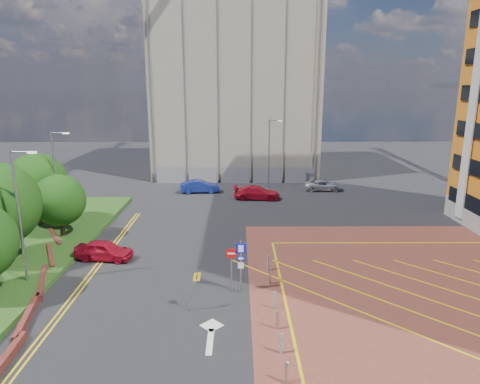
{
  "coord_description": "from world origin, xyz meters",
  "views": [
    {
      "loc": [
        0.34,
        -21.99,
        11.82
      ],
      "look_at": [
        0.46,
        3.46,
        5.47
      ],
      "focal_mm": 32.0,
      "sensor_mm": 36.0,
      "label": 1
    }
  ],
  "objects_px": {
    "lamp_left_far": "(56,176)",
    "lamp_back": "(270,151)",
    "car_blue_back": "(200,186)",
    "lamp_left_near": "(20,212)",
    "tree_d": "(37,183)",
    "warning_sign": "(194,287)",
    "sign_cluster": "(237,261)",
    "car_red_left": "(104,250)",
    "car_red_back": "(257,193)",
    "tree_c": "(59,200)",
    "car_silver_back": "(323,185)"
  },
  "relations": [
    {
      "from": "lamp_left_far",
      "to": "car_silver_back",
      "type": "height_order",
      "value": "lamp_left_far"
    },
    {
      "from": "lamp_back",
      "to": "car_blue_back",
      "type": "relative_size",
      "value": 1.82
    },
    {
      "from": "car_blue_back",
      "to": "lamp_left_near",
      "type": "bearing_deg",
      "value": 153.98
    },
    {
      "from": "lamp_left_far",
      "to": "car_red_back",
      "type": "bearing_deg",
      "value": 31.38
    },
    {
      "from": "warning_sign",
      "to": "car_red_left",
      "type": "bearing_deg",
      "value": 134.74
    },
    {
      "from": "tree_d",
      "to": "car_red_back",
      "type": "distance_m",
      "value": 21.22
    },
    {
      "from": "tree_c",
      "to": "tree_d",
      "type": "distance_m",
      "value": 4.3
    },
    {
      "from": "tree_d",
      "to": "warning_sign",
      "type": "height_order",
      "value": "tree_d"
    },
    {
      "from": "tree_c",
      "to": "tree_d",
      "type": "height_order",
      "value": "tree_d"
    },
    {
      "from": "tree_d",
      "to": "warning_sign",
      "type": "distance_m",
      "value": 20.42
    },
    {
      "from": "lamp_back",
      "to": "car_blue_back",
      "type": "height_order",
      "value": "lamp_back"
    },
    {
      "from": "warning_sign",
      "to": "car_blue_back",
      "type": "xyz_separation_m",
      "value": [
        -2.01,
        26.27,
        -0.7
      ]
    },
    {
      "from": "warning_sign",
      "to": "lamp_left_far",
      "type": "bearing_deg",
      "value": 133.39
    },
    {
      "from": "tree_d",
      "to": "lamp_left_far",
      "type": "xyz_separation_m",
      "value": [
        2.08,
        -1.0,
        0.79
      ]
    },
    {
      "from": "car_red_back",
      "to": "car_blue_back",
      "type": "bearing_deg",
      "value": 70.5
    },
    {
      "from": "tree_c",
      "to": "sign_cluster",
      "type": "distance_m",
      "value": 16.53
    },
    {
      "from": "car_red_left",
      "to": "tree_c",
      "type": "bearing_deg",
      "value": 55.94
    },
    {
      "from": "car_blue_back",
      "to": "tree_d",
      "type": "bearing_deg",
      "value": 128.1
    },
    {
      "from": "car_red_left",
      "to": "lamp_left_far",
      "type": "bearing_deg",
      "value": 49.84
    },
    {
      "from": "sign_cluster",
      "to": "car_red_back",
      "type": "bearing_deg",
      "value": 84.49
    },
    {
      "from": "lamp_left_near",
      "to": "sign_cluster",
      "type": "distance_m",
      "value": 13.04
    },
    {
      "from": "lamp_left_near",
      "to": "tree_d",
      "type": "bearing_deg",
      "value": 110.35
    },
    {
      "from": "lamp_left_far",
      "to": "lamp_left_near",
      "type": "bearing_deg",
      "value": -78.69
    },
    {
      "from": "lamp_left_near",
      "to": "car_red_back",
      "type": "relative_size",
      "value": 1.64
    },
    {
      "from": "tree_c",
      "to": "sign_cluster",
      "type": "height_order",
      "value": "tree_c"
    },
    {
      "from": "lamp_back",
      "to": "car_silver_back",
      "type": "relative_size",
      "value": 1.85
    },
    {
      "from": "warning_sign",
      "to": "car_blue_back",
      "type": "relative_size",
      "value": 0.51
    },
    {
      "from": "lamp_left_far",
      "to": "lamp_back",
      "type": "distance_m",
      "value": 24.46
    },
    {
      "from": "lamp_back",
      "to": "sign_cluster",
      "type": "relative_size",
      "value": 2.5
    },
    {
      "from": "lamp_back",
      "to": "car_silver_back",
      "type": "height_order",
      "value": "lamp_back"
    },
    {
      "from": "lamp_left_near",
      "to": "car_red_left",
      "type": "relative_size",
      "value": 2.0
    },
    {
      "from": "lamp_left_far",
      "to": "car_blue_back",
      "type": "bearing_deg",
      "value": 51.51
    },
    {
      "from": "car_red_back",
      "to": "car_silver_back",
      "type": "height_order",
      "value": "car_red_back"
    },
    {
      "from": "warning_sign",
      "to": "car_red_back",
      "type": "bearing_deg",
      "value": 79.51
    },
    {
      "from": "lamp_back",
      "to": "car_red_back",
      "type": "distance_m",
      "value": 7.05
    },
    {
      "from": "lamp_back",
      "to": "car_silver_back",
      "type": "bearing_deg",
      "value": -17.17
    },
    {
      "from": "tree_d",
      "to": "car_blue_back",
      "type": "distance_m",
      "value": 17.7
    },
    {
      "from": "lamp_left_near",
      "to": "tree_c",
      "type": "bearing_deg",
      "value": 97.69
    },
    {
      "from": "tree_c",
      "to": "car_blue_back",
      "type": "height_order",
      "value": "tree_c"
    },
    {
      "from": "warning_sign",
      "to": "car_silver_back",
      "type": "relative_size",
      "value": 0.52
    },
    {
      "from": "car_blue_back",
      "to": "car_silver_back",
      "type": "xyz_separation_m",
      "value": [
        14.18,
        0.99,
        -0.12
      ]
    },
    {
      "from": "lamp_left_near",
      "to": "lamp_back",
      "type": "bearing_deg",
      "value": 57.6
    },
    {
      "from": "car_red_back",
      "to": "lamp_left_far",
      "type": "bearing_deg",
      "value": 126.44
    },
    {
      "from": "lamp_left_far",
      "to": "car_blue_back",
      "type": "distance_m",
      "value": 17.22
    },
    {
      "from": "lamp_left_near",
      "to": "car_silver_back",
      "type": "height_order",
      "value": "lamp_left_near"
    },
    {
      "from": "lamp_back",
      "to": "tree_d",
      "type": "bearing_deg",
      "value": -143.91
    },
    {
      "from": "tree_c",
      "to": "warning_sign",
      "type": "xyz_separation_m",
      "value": [
        11.52,
        -11.15,
        -1.76
      ]
    },
    {
      "from": "lamp_back",
      "to": "sign_cluster",
      "type": "distance_m",
      "value": 27.38
    },
    {
      "from": "lamp_left_far",
      "to": "lamp_back",
      "type": "height_order",
      "value": "lamp_left_far"
    },
    {
      "from": "lamp_left_far",
      "to": "lamp_back",
      "type": "xyz_separation_m",
      "value": [
        18.5,
        16.0,
        -0.3
      ]
    }
  ]
}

